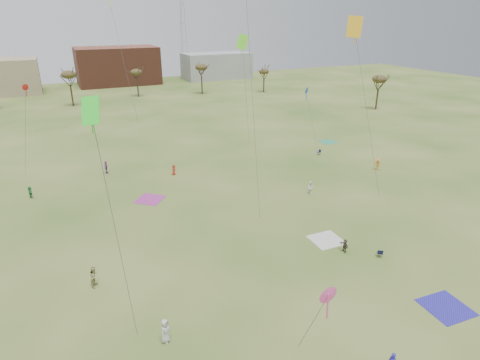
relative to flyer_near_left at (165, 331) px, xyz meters
name	(u,v)px	position (x,y,z in m)	size (l,w,h in m)	color
ground	(298,286)	(12.14, 1.42, -0.96)	(260.00, 260.00, 0.00)	#31551A
flyer_near_left	(165,331)	(0.00, 0.00, 0.00)	(0.94, 0.61, 1.92)	#BBBBBB
spectator_fore_b	(94,276)	(-3.81, 8.93, 0.00)	(0.93, 0.72, 1.91)	#9B9762
spectator_fore_c	(345,246)	(19.28, 4.18, -0.28)	(1.26, 0.40, 1.36)	brown
flyer_mid_b	(378,164)	(38.40, 20.45, -0.03)	(1.19, 0.69, 1.85)	orange
spectator_mid_d	(106,167)	(0.98, 36.33, 0.00)	(1.12, 0.47, 1.91)	purple
spectator_mid_e	(310,188)	(24.16, 17.33, -0.09)	(0.85, 0.66, 1.75)	white
flyer_far_a	(30,192)	(-9.11, 31.53, -0.19)	(1.43, 0.45, 1.54)	#2A7F41
flyer_far_b	(174,170)	(9.88, 31.59, -0.17)	(0.77, 0.50, 1.57)	red
blanket_blue	(446,307)	(21.40, -6.00, -0.96)	(3.41, 3.41, 0.03)	#2A25A0
blanket_cream	(326,240)	(19.01, 6.73, -0.96)	(3.15, 3.15, 0.03)	silver
blanket_plum	(150,199)	(4.61, 24.53, -0.96)	(3.17, 3.17, 0.03)	#A7338D
blanket_olive	(328,142)	(40.46, 35.61, -0.96)	(2.89, 2.89, 0.03)	#349068
camp_chair_center	(380,255)	(21.78, 1.94, -0.70)	(0.73, 0.74, 0.87)	#15173B
camp_chair_right	(319,153)	(34.61, 30.17, -0.70)	(0.61, 0.57, 0.87)	#141637
kites_aloft	(169,16)	(12.10, 36.93, 20.65)	(64.92, 70.02, 27.77)	blue
tree_line	(112,81)	(9.30, 80.54, 6.13)	(117.44, 49.32, 8.91)	#3A2B1E
building_brick	(118,66)	(17.14, 121.42, 5.04)	(26.00, 16.00, 12.00)	brown
building_grey	(217,66)	(52.14, 119.42, 3.54)	(24.00, 12.00, 9.00)	gray
radio_tower	(182,23)	(42.14, 126.42, 18.25)	(1.51, 1.72, 41.00)	#9EA3A8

